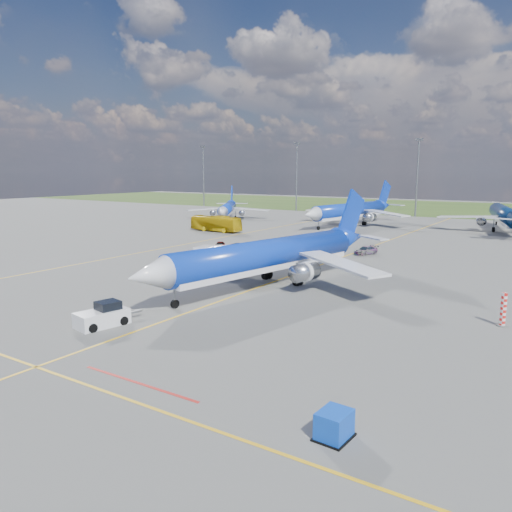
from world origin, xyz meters
The scene contains 16 objects.
ground centered at (0.00, 0.00, 0.00)m, with size 400.00×400.00×0.00m, color #51514F.
grass_strip centered at (0.00, 150.00, 0.00)m, with size 400.00×80.00×0.01m, color #2D4719.
taxiway_lines centered at (0.17, 27.70, 0.01)m, with size 60.25×160.00×0.02m.
floodlight_masts centered at (10.00, 110.00, 12.56)m, with size 202.20×0.50×22.70m.
warning_post centered at (26.00, 8.00, 1.50)m, with size 0.50×0.50×3.00m, color red.
bg_jet_nw centered at (-51.55, 72.81, 0.00)m, with size 25.07×32.90×8.62m, color #0C31AC, non-canonical shape.
bg_jet_nnw centered at (-17.02, 77.20, 0.00)m, with size 30.70×40.30×10.55m, color #0C31AC, non-canonical shape.
bg_jet_n centered at (16.77, 85.22, 0.00)m, with size 30.49×40.02×10.48m, color #081E43, non-canonical shape.
main_airliner centered at (0.46, 9.88, 0.00)m, with size 30.93×40.59×10.63m, color #0C31AC, non-canonical shape.
pushback_tug centered at (-3.59, -11.04, 0.85)m, with size 3.16×6.38×2.12m.
uld_container centered at (21.32, -17.27, 0.73)m, with size 1.46×1.82×1.46m, color blue.
apron_bus centered at (-37.29, 49.01, 1.76)m, with size 2.96×12.64×3.52m, color gold.
service_car_a centered at (-21.60, 29.73, 0.61)m, with size 1.45×3.59×1.22m, color #999999.
service_car_b centered at (-16.25, 28.39, 0.74)m, with size 2.47×5.35×1.49m, color #999999.
service_car_c centered at (2.15, 37.71, 0.66)m, with size 1.86×4.58×1.33m, color #999999.
baggage_tug_c centered at (-5.20, 38.90, 0.54)m, with size 3.30×5.27×1.16m.
Camera 1 is at (30.84, -39.24, 13.56)m, focal length 35.00 mm.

